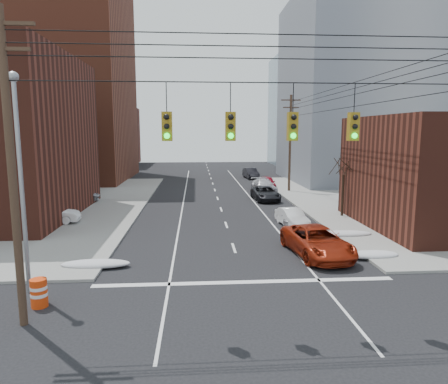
{
  "coord_description": "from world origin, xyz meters",
  "views": [
    {
      "loc": [
        -2.22,
        -11.05,
        6.93
      ],
      "look_at": [
        -0.4,
        14.71,
        3.0
      ],
      "focal_mm": 32.0,
      "sensor_mm": 36.0,
      "label": 1
    }
  ],
  "objects": [
    {
      "name": "parked_car_d",
      "position": [
        5.54,
        33.82,
        0.76
      ],
      "size": [
        2.61,
        5.41,
        1.52
      ],
      "primitive_type": "imported",
      "rotation": [
        0.0,
        0.0,
        0.1
      ],
      "color": "silver",
      "rests_on": "ground"
    },
    {
      "name": "parked_car_c",
      "position": [
        4.8,
        28.49,
        0.7
      ],
      "size": [
        2.57,
        5.17,
        1.41
      ],
      "primitive_type": "imported",
      "rotation": [
        0.0,
        0.0,
        0.05
      ],
      "color": "black",
      "rests_on": "ground"
    },
    {
      "name": "lot_car_c",
      "position": [
        -17.36,
        20.52,
        0.78
      ],
      "size": [
        4.68,
        3.19,
        1.26
      ],
      "primitive_type": "imported",
      "rotation": [
        0.0,
        0.0,
        1.93
      ],
      "color": "black",
      "rests_on": "sidewalk_nw"
    },
    {
      "name": "snow_nw",
      "position": [
        -7.4,
        9.0,
        0.21
      ],
      "size": [
        3.5,
        1.08,
        0.42
      ],
      "primitive_type": "ellipsoid",
      "color": "silver",
      "rests_on": "ground"
    },
    {
      "name": "lot_car_d",
      "position": [
        -19.59,
        28.29,
        0.88
      ],
      "size": [
        4.51,
        2.47,
        1.46
      ],
      "primitive_type": "imported",
      "rotation": [
        0.0,
        0.0,
        1.75
      ],
      "color": "silver",
      "rests_on": "sidewalk_nw"
    },
    {
      "name": "snow_east_far",
      "position": [
        7.4,
        14.0,
        0.21
      ],
      "size": [
        4.0,
        1.08,
        0.42
      ],
      "primitive_type": "ellipsoid",
      "color": "silver",
      "rests_on": "ground"
    },
    {
      "name": "parked_car_a",
      "position": [
        4.8,
        17.76,
        0.62
      ],
      "size": [
        1.57,
        3.65,
        1.23
      ],
      "primitive_type": "imported",
      "rotation": [
        0.0,
        0.0,
        -0.03
      ],
      "color": "#BABABF",
      "rests_on": "ground"
    },
    {
      "name": "utility_pole_left",
      "position": [
        -8.5,
        3.0,
        5.78
      ],
      "size": [
        2.2,
        0.28,
        11.0
      ],
      "color": "#473323",
      "rests_on": "ground"
    },
    {
      "name": "traffic_signals",
      "position": [
        0.1,
        2.97,
        7.17
      ],
      "size": [
        17.0,
        0.42,
        2.02
      ],
      "color": "black",
      "rests_on": "ground"
    },
    {
      "name": "building_brick_far",
      "position": [
        -26.0,
        74.0,
        6.0
      ],
      "size": [
        22.0,
        18.0,
        12.0
      ],
      "primitive_type": "cube",
      "color": "#4F2117",
      "rests_on": "ground"
    },
    {
      "name": "snow_ne",
      "position": [
        7.4,
        9.5,
        0.21
      ],
      "size": [
        3.0,
        1.08,
        0.42
      ],
      "primitive_type": "ellipsoid",
      "color": "silver",
      "rests_on": "ground"
    },
    {
      "name": "construction_barrel",
      "position": [
        -8.5,
        4.49,
        0.59
      ],
      "size": [
        0.75,
        0.75,
        1.15
      ],
      "rotation": [
        0.0,
        0.0,
        -0.15
      ],
      "color": "red",
      "rests_on": "ground"
    },
    {
      "name": "building_glass",
      "position": [
        24.0,
        70.0,
        11.0
      ],
      "size": [
        20.0,
        18.0,
        22.0
      ],
      "primitive_type": "cube",
      "color": "gray",
      "rests_on": "ground"
    },
    {
      "name": "building_office",
      "position": [
        22.0,
        44.0,
        12.5
      ],
      "size": [
        22.0,
        20.0,
        25.0
      ],
      "primitive_type": "cube",
      "color": "gray",
      "rests_on": "ground"
    },
    {
      "name": "utility_pole_far",
      "position": [
        8.5,
        34.0,
        5.78
      ],
      "size": [
        2.2,
        0.28,
        11.0
      ],
      "color": "#473323",
      "rests_on": "ground"
    },
    {
      "name": "parked_car_e",
      "position": [
        6.38,
        36.55,
        0.76
      ],
      "size": [
        1.87,
        4.5,
        1.52
      ],
      "primitive_type": "imported",
      "rotation": [
        0.0,
        0.0,
        -0.02
      ],
      "color": "maroon",
      "rests_on": "ground"
    },
    {
      "name": "red_pickup",
      "position": [
        4.54,
        10.27,
        0.81
      ],
      "size": [
        3.35,
        6.08,
        1.61
      ],
      "primitive_type": "imported",
      "rotation": [
        0.0,
        0.0,
        0.12
      ],
      "color": "maroon",
      "rests_on": "ground"
    },
    {
      "name": "lot_car_a",
      "position": [
        -13.0,
        18.8,
        0.82
      ],
      "size": [
        4.18,
        1.79,
        1.34
      ],
      "primitive_type": "imported",
      "rotation": [
        0.0,
        0.0,
        1.67
      ],
      "color": "silver",
      "rests_on": "sidewalk_nw"
    },
    {
      "name": "street_light",
      "position": [
        -9.5,
        6.0,
        5.54
      ],
      "size": [
        0.44,
        0.44,
        9.32
      ],
      "color": "gray",
      "rests_on": "ground"
    },
    {
      "name": "bare_tree",
      "position": [
        9.59,
        20.0,
        2.32
      ],
      "size": [
        2.09,
        2.2,
        4.93
      ],
      "color": "black",
      "rests_on": "ground"
    },
    {
      "name": "parked_car_b",
      "position": [
        4.8,
        17.21,
        0.66
      ],
      "size": [
        1.88,
        4.13,
        1.31
      ],
      "primitive_type": "imported",
      "rotation": [
        0.0,
        0.0,
        0.13
      ],
      "color": "white",
      "rests_on": "ground"
    },
    {
      "name": "ground",
      "position": [
        0.0,
        0.0,
        0.0
      ],
      "size": [
        160.0,
        160.0,
        0.0
      ],
      "primitive_type": "plane",
      "color": "black",
      "rests_on": "ground"
    },
    {
      "name": "building_brick_tall",
      "position": [
        -24.0,
        48.0,
        15.0
      ],
      "size": [
        24.0,
        20.0,
        30.0
      ],
      "primitive_type": "cube",
      "color": "brown",
      "rests_on": "ground"
    },
    {
      "name": "lot_car_b",
      "position": [
        -14.27,
        27.61,
        0.91
      ],
      "size": [
        6.01,
        4.4,
        1.52
      ],
      "primitive_type": "imported",
      "rotation": [
        0.0,
        0.0,
        1.96
      ],
      "color": "#A1A1A6",
      "rests_on": "sidewalk_nw"
    },
    {
      "name": "parked_car_f",
      "position": [
        5.93,
        47.69,
        0.77
      ],
      "size": [
        2.09,
        4.82,
        1.54
      ],
      "primitive_type": "imported",
      "rotation": [
        0.0,
        0.0,
        0.1
      ],
      "color": "black",
      "rests_on": "ground"
    }
  ]
}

